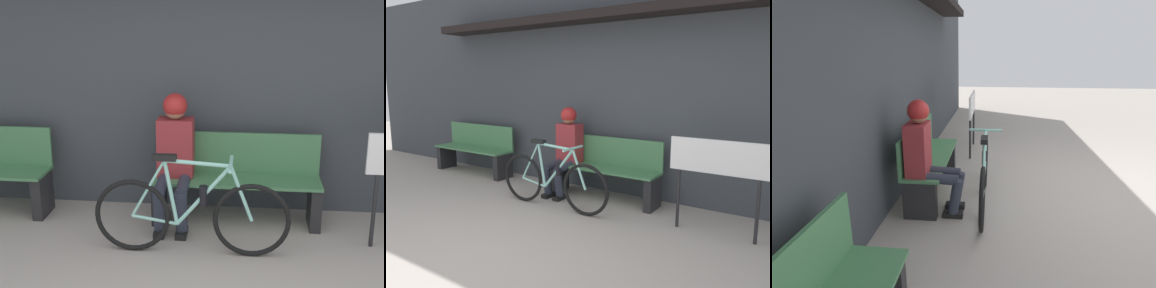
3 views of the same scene
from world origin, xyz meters
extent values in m
cube|color=#3D4247|center=(0.00, 2.73, 1.60)|extent=(12.00, 0.12, 3.20)
cube|color=#477F51|center=(-0.02, 2.28, 0.44)|extent=(1.59, 0.42, 0.03)
cube|color=#477F51|center=(-0.02, 2.47, 0.65)|extent=(1.59, 0.03, 0.40)
cube|color=#232326|center=(-0.76, 2.28, 0.21)|extent=(0.10, 0.36, 0.42)
cube|color=#232326|center=(0.73, 2.28, 0.21)|extent=(0.10, 0.36, 0.42)
torus|color=black|center=(-0.88, 1.61, 0.33)|extent=(0.65, 0.04, 0.65)
torus|color=black|center=(0.13, 1.61, 0.33)|extent=(0.65, 0.04, 0.65)
cylinder|color=#93DBCC|center=(-0.33, 1.61, 0.81)|extent=(0.55, 0.03, 0.07)
cylinder|color=#93DBCC|center=(-0.28, 1.61, 0.53)|extent=(0.47, 0.03, 0.55)
cylinder|color=#93DBCC|center=(-0.55, 1.61, 0.55)|extent=(0.13, 0.03, 0.57)
cylinder|color=#93DBCC|center=(-0.69, 1.61, 0.30)|extent=(0.39, 0.03, 0.09)
cylinder|color=#93DBCC|center=(-0.74, 1.61, 0.58)|extent=(0.30, 0.02, 0.52)
cylinder|color=#93DBCC|center=(0.04, 1.61, 0.56)|extent=(0.21, 0.03, 0.48)
cube|color=black|center=(-0.60, 1.61, 0.86)|extent=(0.20, 0.07, 0.05)
cylinder|color=#93DBCC|center=(-0.05, 1.61, 0.82)|extent=(0.03, 0.40, 0.03)
cylinder|color=black|center=(-0.28, 1.61, 0.53)|extent=(0.07, 0.07, 0.17)
cylinder|color=#2D3342|center=(-0.70, 2.08, 0.44)|extent=(0.11, 0.41, 0.13)
cylinder|color=#2D3342|center=(-0.70, 1.91, 0.24)|extent=(0.11, 0.17, 0.39)
cube|color=black|center=(-0.70, 1.94, 0.03)|extent=(0.10, 0.22, 0.06)
cylinder|color=#2D3342|center=(-0.50, 2.08, 0.44)|extent=(0.11, 0.41, 0.13)
cylinder|color=#2D3342|center=(-0.50, 1.91, 0.24)|extent=(0.11, 0.17, 0.39)
cube|color=black|center=(-0.50, 1.94, 0.03)|extent=(0.10, 0.22, 0.06)
cube|color=maroon|center=(-0.60, 2.32, 0.73)|extent=(0.34, 0.22, 0.56)
sphere|color=#9E7556|center=(-0.60, 2.30, 1.11)|extent=(0.20, 0.20, 0.20)
sphere|color=#B22323|center=(-0.60, 2.30, 1.14)|extent=(0.23, 0.23, 0.23)
cube|color=#232326|center=(-1.94, 2.28, 0.21)|extent=(0.10, 0.36, 0.42)
cylinder|color=#232326|center=(1.18, 1.90, 0.34)|extent=(0.04, 0.04, 0.67)
camera|label=1|loc=(0.06, -2.51, 2.19)|focal=50.00mm
camera|label=2|loc=(2.51, -2.06, 1.65)|focal=35.00mm
camera|label=3|loc=(-3.56, 1.53, 1.72)|focal=28.00mm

